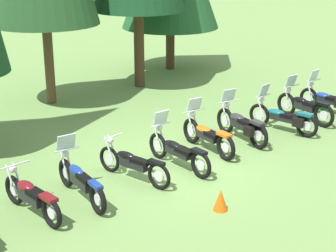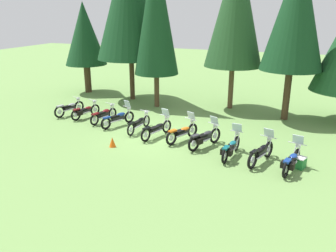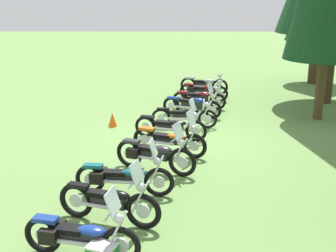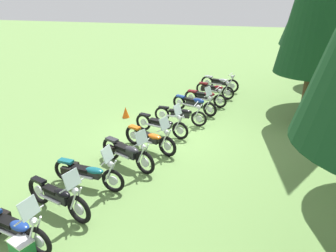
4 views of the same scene
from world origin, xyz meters
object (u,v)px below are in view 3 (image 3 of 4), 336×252
motorcycle_1 (203,91)px  motorcycle_3 (193,105)px  motorcycle_9 (110,202)px  motorcycle_10 (79,235)px  motorcycle_0 (204,84)px  motorcycle_7 (154,154)px  motorcycle_2 (199,98)px  motorcycle_5 (171,126)px  motorcycle_4 (185,116)px  motorcycle_6 (170,140)px  traffic_cone (112,120)px  motorcycle_8 (123,177)px

motorcycle_1 → motorcycle_3: size_ratio=0.94×
motorcycle_3 → motorcycle_9: size_ratio=1.01×
motorcycle_1 → motorcycle_10: 12.30m
motorcycle_10 → motorcycle_0: bearing=89.3°
motorcycle_1 → motorcycle_7: (7.96, -1.82, 0.06)m
motorcycle_1 → motorcycle_2: motorcycle_1 is taller
motorcycle_2 → motorcycle_5: size_ratio=0.93×
motorcycle_4 → motorcycle_6: bearing=-96.3°
motorcycle_0 → motorcycle_6: 8.12m
traffic_cone → motorcycle_5: bearing=55.1°
motorcycle_5 → motorcycle_0: bearing=93.1°
motorcycle_5 → motorcycle_10: size_ratio=1.07×
motorcycle_3 → motorcycle_4: 1.50m
motorcycle_6 → motorcycle_8: (2.65, -1.08, -0.01)m
motorcycle_0 → motorcycle_5: motorcycle_5 is taller
motorcycle_0 → motorcycle_10: (13.18, -3.16, 0.00)m
motorcycle_4 → motorcycle_5: bearing=-105.9°
motorcycle_1 → motorcycle_4: (4.06, -0.89, 0.00)m
motorcycle_2 → motorcycle_9: bearing=-93.1°
motorcycle_4 → motorcycle_7: size_ratio=1.07×
motorcycle_7 → motorcycle_9: motorcycle_7 is taller
motorcycle_3 → motorcycle_0: bearing=101.5°
motorcycle_1 → motorcycle_8: size_ratio=0.90×
motorcycle_6 → motorcycle_5: bearing=110.6°
motorcycle_7 → motorcycle_5: bearing=104.8°
motorcycle_4 → motorcycle_5: size_ratio=0.99×
motorcycle_1 → motorcycle_10: size_ratio=0.97×
motorcycle_0 → traffic_cone: size_ratio=4.51×
motorcycle_3 → motorcycle_10: bearing=-82.6°
motorcycle_5 → motorcycle_8: size_ratio=1.00×
motorcycle_0 → motorcycle_10: motorcycle_10 is taller
motorcycle_3 → motorcycle_5: (2.72, -0.81, -0.00)m
motorcycle_8 → motorcycle_9: (1.32, -0.12, 0.02)m
motorcycle_4 → traffic_cone: bearing=-179.1°
motorcycle_3 → motorcycle_5: 2.84m
motorcycle_4 → motorcycle_6: motorcycle_6 is taller
motorcycle_0 → motorcycle_3: motorcycle_3 is taller
motorcycle_9 → motorcycle_7: bearing=91.9°
motorcycle_0 → motorcycle_1: motorcycle_0 is taller
traffic_cone → motorcycle_7: bearing=21.4°
motorcycle_6 → motorcycle_8: motorcycle_6 is taller
motorcycle_7 → motorcycle_0: bearing=102.3°
motorcycle_7 → motorcycle_10: bearing=-82.0°
motorcycle_10 → motorcycle_4: bearing=87.9°
motorcycle_5 → motorcycle_6: (1.40, -0.04, 0.01)m
motorcycle_0 → motorcycle_2: (2.70, -0.40, -0.01)m
motorcycle_0 → motorcycle_6: size_ratio=1.01×
motorcycle_3 → traffic_cone: size_ratio=4.59×
motorcycle_5 → motorcycle_8: 4.20m
motorcycle_2 → motorcycle_6: size_ratio=0.99×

